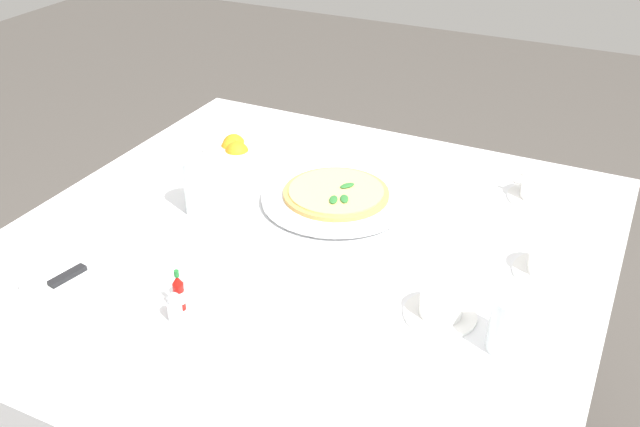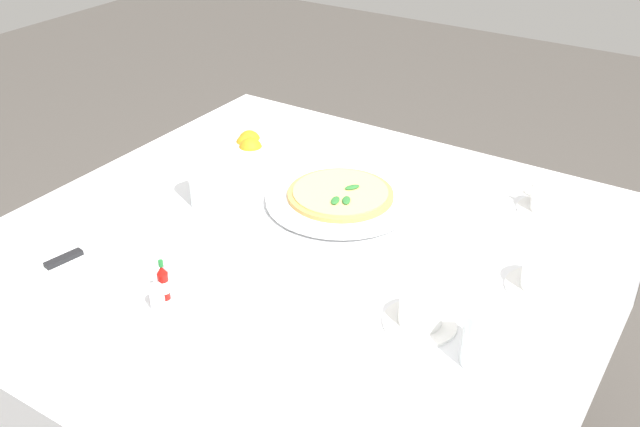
# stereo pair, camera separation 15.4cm
# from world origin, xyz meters

# --- Properties ---
(dining_table) EXTENTS (1.19, 1.19, 0.73)m
(dining_table) POSITION_xyz_m (0.00, 0.00, 0.61)
(dining_table) COLOR white
(dining_table) RESTS_ON ground_plane
(pizza_plate) EXTENTS (0.33, 0.33, 0.02)m
(pizza_plate) POSITION_xyz_m (0.18, 0.01, 0.74)
(pizza_plate) COLOR white
(pizza_plate) RESTS_ON dining_table
(pizza) EXTENTS (0.24, 0.24, 0.02)m
(pizza) POSITION_xyz_m (0.18, 0.01, 0.75)
(pizza) COLOR tan
(pizza) RESTS_ON pizza_plate
(coffee_cup_back_corner) EXTENTS (0.13, 0.13, 0.06)m
(coffee_cup_back_corner) POSITION_xyz_m (0.11, -0.47, 0.76)
(coffee_cup_back_corner) COLOR white
(coffee_cup_back_corner) RESTS_ON dining_table
(coffee_cup_far_left) EXTENTS (0.13, 0.13, 0.06)m
(coffee_cup_far_left) POSITION_xyz_m (-0.10, -0.33, 0.75)
(coffee_cup_far_left) COLOR white
(coffee_cup_far_left) RESTS_ON dining_table
(coffee_cup_near_right) EXTENTS (0.13, 0.13, 0.06)m
(coffee_cup_near_right) POSITION_xyz_m (0.40, -0.39, 0.76)
(coffee_cup_near_right) COLOR white
(coffee_cup_near_right) RESTS_ON dining_table
(water_glass_right_edge) EXTENTS (0.07, 0.07, 0.13)m
(water_glass_right_edge) POSITION_xyz_m (0.02, 0.26, 0.79)
(water_glass_right_edge) COLOR white
(water_glass_right_edge) RESTS_ON dining_table
(water_glass_near_left) EXTENTS (0.07, 0.07, 0.10)m
(water_glass_near_left) POSITION_xyz_m (-0.14, -0.45, 0.77)
(water_glass_near_left) COLOR white
(water_glass_near_left) RESTS_ON dining_table
(napkin_folded) EXTENTS (0.24, 0.16, 0.02)m
(napkin_folded) POSITION_xyz_m (-0.28, 0.31, 0.74)
(napkin_folded) COLOR white
(napkin_folded) RESTS_ON dining_table
(dinner_knife) EXTENTS (0.20, 0.05, 0.01)m
(dinner_knife) POSITION_xyz_m (-0.28, 0.31, 0.75)
(dinner_knife) COLOR silver
(dinner_knife) RESTS_ON napkin_folded
(citrus_bowl) EXTENTS (0.15, 0.15, 0.07)m
(citrus_bowl) POSITION_xyz_m (0.25, 0.32, 0.76)
(citrus_bowl) COLOR white
(citrus_bowl) RESTS_ON dining_table
(hot_sauce_bottle) EXTENTS (0.02, 0.02, 0.08)m
(hot_sauce_bottle) POSITION_xyz_m (-0.29, 0.10, 0.76)
(hot_sauce_bottle) COLOR #B7140F
(hot_sauce_bottle) RESTS_ON dining_table
(salt_shaker) EXTENTS (0.03, 0.03, 0.06)m
(salt_shaker) POSITION_xyz_m (-0.26, 0.11, 0.75)
(salt_shaker) COLOR white
(salt_shaker) RESTS_ON dining_table
(pepper_shaker) EXTENTS (0.03, 0.03, 0.06)m
(pepper_shaker) POSITION_xyz_m (-0.32, 0.09, 0.75)
(pepper_shaker) COLOR white
(pepper_shaker) RESTS_ON dining_table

